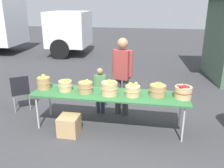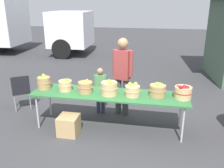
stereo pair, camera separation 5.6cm
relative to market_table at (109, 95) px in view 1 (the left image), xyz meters
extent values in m
plane|color=#38383A|center=(0.00, 0.00, -0.72)|extent=(40.00, 40.00, 0.00)
cube|color=#2D6B38|center=(0.00, 0.00, 0.02)|extent=(3.10, 0.76, 0.03)
cylinder|color=#B2B2B7|center=(-1.43, -0.30, -0.36)|extent=(0.04, 0.04, 0.72)
cylinder|color=#B2B2B7|center=(1.43, -0.30, -0.36)|extent=(0.04, 0.04, 0.72)
cylinder|color=#B2B2B7|center=(-1.43, 0.30, -0.36)|extent=(0.04, 0.04, 0.72)
cylinder|color=#B2B2B7|center=(1.43, 0.30, -0.36)|extent=(0.04, 0.04, 0.72)
cylinder|color=#A87F51|center=(-1.40, 0.03, 0.16)|extent=(0.27, 0.27, 0.25)
torus|color=#A87F51|center=(-1.40, 0.03, 0.17)|extent=(0.29, 0.29, 0.01)
sphere|color=#8CB738|center=(-1.46, -0.03, 0.28)|extent=(0.07, 0.07, 0.07)
sphere|color=#9EC647|center=(-1.33, 0.01, 0.28)|extent=(0.07, 0.07, 0.07)
sphere|color=#9EC647|center=(-1.43, 0.11, 0.30)|extent=(0.07, 0.07, 0.07)
sphere|color=#8CB738|center=(-1.38, 0.00, 0.28)|extent=(0.08, 0.08, 0.08)
sphere|color=#7AA833|center=(-1.42, 0.04, 0.28)|extent=(0.07, 0.07, 0.07)
cylinder|color=tan|center=(-0.92, 0.01, 0.14)|extent=(0.27, 0.27, 0.21)
torus|color=tan|center=(-0.92, 0.01, 0.15)|extent=(0.29, 0.29, 0.01)
sphere|color=#7AA833|center=(-0.86, 0.01, 0.25)|extent=(0.08, 0.08, 0.08)
sphere|color=#8CB738|center=(-0.95, -0.02, 0.25)|extent=(0.07, 0.07, 0.07)
sphere|color=#9EC647|center=(-0.93, 0.00, 0.23)|extent=(0.08, 0.08, 0.08)
sphere|color=#8CB738|center=(-0.89, -0.05, 0.26)|extent=(0.07, 0.07, 0.07)
cylinder|color=#A87F51|center=(-0.48, -0.02, 0.14)|extent=(0.29, 0.29, 0.22)
torus|color=#A87F51|center=(-0.48, -0.02, 0.15)|extent=(0.31, 0.31, 0.01)
sphere|color=#7AA833|center=(-0.48, -0.02, 0.26)|extent=(0.07, 0.07, 0.07)
sphere|color=#8CB738|center=(-0.48, 0.08, 0.25)|extent=(0.06, 0.06, 0.06)
sphere|color=#8CB738|center=(-0.48, -0.04, 0.25)|extent=(0.08, 0.08, 0.08)
sphere|color=#9EC647|center=(-0.48, -0.04, 0.24)|extent=(0.08, 0.08, 0.08)
cylinder|color=tan|center=(0.01, -0.05, 0.16)|extent=(0.32, 0.32, 0.26)
torus|color=tan|center=(0.01, -0.05, 0.17)|extent=(0.34, 0.34, 0.01)
sphere|color=#8CB738|center=(0.05, -0.14, 0.31)|extent=(0.08, 0.08, 0.08)
sphere|color=#7AA833|center=(0.01, -0.05, 0.31)|extent=(0.07, 0.07, 0.07)
sphere|color=#8CB738|center=(0.01, -0.09, 0.29)|extent=(0.07, 0.07, 0.07)
sphere|color=#8CB738|center=(0.10, -0.13, 0.29)|extent=(0.08, 0.08, 0.08)
cylinder|color=tan|center=(0.47, -0.03, 0.14)|extent=(0.28, 0.28, 0.20)
torus|color=tan|center=(0.47, -0.03, 0.15)|extent=(0.30, 0.30, 0.01)
sphere|color=#9EC647|center=(0.52, 0.05, 0.26)|extent=(0.07, 0.07, 0.07)
sphere|color=#9EC647|center=(0.41, 0.02, 0.25)|extent=(0.07, 0.07, 0.07)
sphere|color=#7AA833|center=(0.44, 0.01, 0.25)|extent=(0.08, 0.08, 0.08)
sphere|color=#8CB738|center=(0.47, -0.07, 0.23)|extent=(0.07, 0.07, 0.07)
cylinder|color=#A87F51|center=(0.94, 0.06, 0.14)|extent=(0.31, 0.31, 0.22)
torus|color=#A87F51|center=(0.94, 0.06, 0.15)|extent=(0.33, 0.33, 0.01)
sphere|color=#8CB738|center=(0.94, 0.06, 0.24)|extent=(0.07, 0.07, 0.07)
sphere|color=#9EC647|center=(0.82, 0.02, 0.25)|extent=(0.07, 0.07, 0.07)
sphere|color=#9EC647|center=(0.99, 0.04, 0.26)|extent=(0.08, 0.08, 0.08)
sphere|color=#7AA833|center=(0.95, 0.05, 0.26)|extent=(0.08, 0.08, 0.08)
sphere|color=#7AA833|center=(0.97, 0.08, 0.27)|extent=(0.08, 0.08, 0.08)
sphere|color=#9EC647|center=(0.97, 0.13, 0.24)|extent=(0.07, 0.07, 0.07)
sphere|color=#9EC647|center=(0.92, 0.12, 0.26)|extent=(0.06, 0.06, 0.06)
cylinder|color=tan|center=(1.41, 0.02, 0.15)|extent=(0.32, 0.32, 0.23)
torus|color=maroon|center=(1.41, 0.02, 0.16)|extent=(0.34, 0.34, 0.01)
sphere|color=maroon|center=(1.42, 0.00, 0.28)|extent=(0.07, 0.07, 0.07)
sphere|color=maroon|center=(1.35, -0.07, 0.28)|extent=(0.08, 0.08, 0.08)
sphere|color=maroon|center=(1.47, -0.03, 0.27)|extent=(0.08, 0.08, 0.08)
sphere|color=maroon|center=(1.41, -0.04, 0.26)|extent=(0.07, 0.07, 0.07)
sphere|color=#B22319|center=(1.32, 0.02, 0.25)|extent=(0.08, 0.08, 0.08)
cylinder|color=#3F3F3F|center=(0.25, 0.66, -0.29)|extent=(0.13, 0.13, 0.86)
cylinder|color=#3F3F3F|center=(0.07, 0.70, -0.29)|extent=(0.13, 0.13, 0.86)
cube|color=maroon|center=(0.16, 0.68, 0.47)|extent=(0.36, 0.30, 0.64)
sphere|color=#936B4C|center=(0.16, 0.68, 0.93)|extent=(0.23, 0.23, 0.23)
cylinder|color=maroon|center=(0.35, 0.64, 0.50)|extent=(0.09, 0.09, 0.57)
cylinder|color=maroon|center=(-0.02, 0.72, 0.50)|extent=(0.09, 0.09, 0.57)
cylinder|color=#262D4C|center=(-0.28, 0.65, -0.45)|extent=(0.08, 0.08, 0.53)
cylinder|color=#262D4C|center=(-0.39, 0.62, -0.45)|extent=(0.08, 0.08, 0.53)
cube|color=#4C7F4C|center=(-0.33, 0.63, 0.02)|extent=(0.23, 0.19, 0.40)
sphere|color=#936B4C|center=(-0.33, 0.63, 0.30)|extent=(0.14, 0.14, 0.14)
cylinder|color=#4C7F4C|center=(-0.22, 0.66, 0.04)|extent=(0.06, 0.06, 0.36)
cylinder|color=#4C7F4C|center=(-0.45, 0.60, 0.04)|extent=(0.06, 0.06, 0.36)
cube|color=silver|center=(-3.26, 6.80, 0.53)|extent=(1.88, 2.17, 1.60)
cube|color=black|center=(-2.41, 6.83, 0.85)|extent=(0.11, 1.76, 0.80)
cylinder|color=black|center=(-3.46, 7.74, -0.27)|extent=(0.91, 0.32, 0.90)
cylinder|color=black|center=(-3.38, 5.84, -0.27)|extent=(0.91, 0.32, 0.90)
cylinder|color=black|center=(-7.40, 7.58, -0.27)|extent=(0.91, 0.32, 0.90)
cube|color=black|center=(-2.28, 0.53, -0.28)|extent=(0.56, 0.56, 0.04)
cube|color=black|center=(-2.17, 0.38, -0.06)|extent=(0.34, 0.25, 0.40)
cylinder|color=gray|center=(-2.23, 0.77, -0.51)|extent=(0.02, 0.02, 0.42)
cylinder|color=gray|center=(-2.51, 0.57, -0.51)|extent=(0.02, 0.02, 0.42)
cylinder|color=gray|center=(-2.04, 0.49, -0.51)|extent=(0.02, 0.02, 0.42)
cylinder|color=gray|center=(-2.32, 0.29, -0.51)|extent=(0.02, 0.02, 0.42)
cube|color=tan|center=(-0.72, -0.42, -0.52)|extent=(0.38, 0.38, 0.38)
camera|label=1|loc=(0.85, -4.38, 1.76)|focal=38.58mm
camera|label=2|loc=(0.90, -4.37, 1.76)|focal=38.58mm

